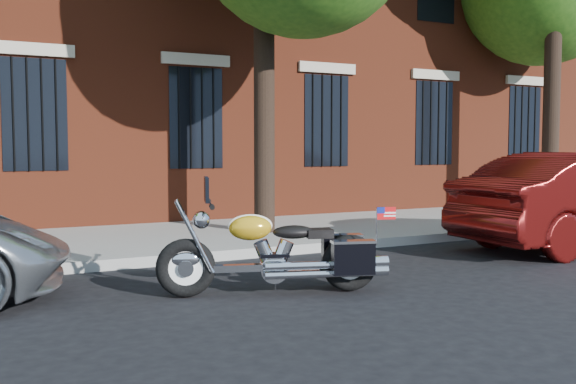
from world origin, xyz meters
name	(u,v)px	position (x,y,z in m)	size (l,w,h in m)	color
ground	(322,271)	(0.00, 0.00, 0.00)	(120.00, 120.00, 0.00)	black
curb	(277,251)	(0.00, 1.38, 0.07)	(40.00, 0.16, 0.15)	gray
sidewalk	(230,235)	(0.00, 3.26, 0.07)	(40.00, 3.60, 0.15)	gray
motorcycle	(281,255)	(-1.06, -0.93, 0.44)	(2.40, 1.23, 1.30)	black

